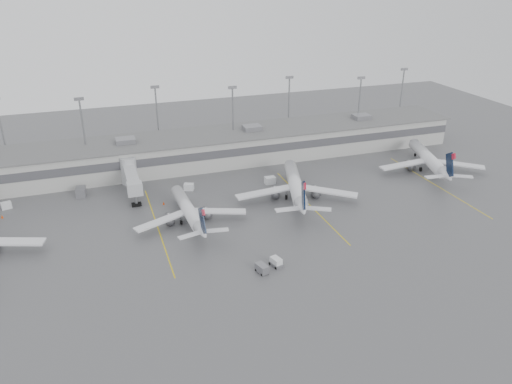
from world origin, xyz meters
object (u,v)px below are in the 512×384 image
object	(u,v)px
jet_mid_right	(296,186)
jet_far_right	(429,159)
baggage_tug	(276,263)
jet_mid_left	(189,210)

from	to	relation	value
jet_mid_right	jet_far_right	xyz separation A→B (m)	(40.98, 4.81, -0.07)
jet_mid_right	jet_far_right	distance (m)	41.26
jet_far_right	baggage_tug	size ratio (longest dim) A/B	10.46
jet_mid_right	baggage_tug	world-z (taller)	jet_mid_right
jet_far_right	baggage_tug	xyz separation A→B (m)	(-55.91, -30.86, -2.53)
jet_mid_left	jet_far_right	size ratio (longest dim) A/B	0.89
jet_mid_right	baggage_tug	bearing A→B (deg)	-103.21
jet_mid_left	jet_mid_right	size ratio (longest dim) A/B	0.87
baggage_tug	jet_mid_left	bearing A→B (deg)	101.58
baggage_tug	jet_mid_right	bearing A→B (deg)	44.52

